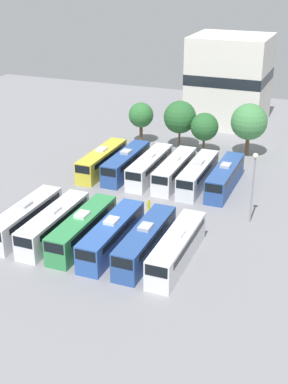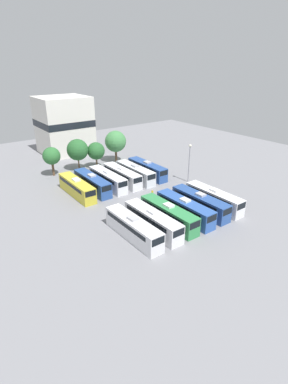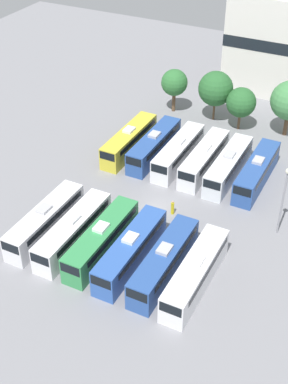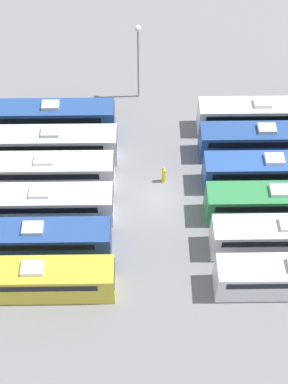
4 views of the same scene
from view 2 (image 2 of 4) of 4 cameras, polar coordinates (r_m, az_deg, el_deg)
The scene contains 20 objects.
ground_plane at distance 56.26m, azimuth -0.31°, elevation -1.60°, with size 120.39×120.39×0.00m, color gray.
bus_0 at distance 44.11m, azimuth -2.12°, elevation -6.79°, with size 2.47×11.67×3.41m.
bus_1 at distance 45.92m, azimuth 1.62°, elevation -5.46°, with size 2.47×11.67×3.41m.
bus_2 at distance 47.93m, azimuth 4.66°, elevation -4.20°, with size 2.47×11.67×3.41m.
bus_3 at distance 49.95m, azimuth 7.72°, elevation -3.13°, with size 2.47×11.67×3.41m.
bus_4 at distance 52.39m, azimuth 10.59°, elevation -2.00°, with size 2.47×11.67×3.41m.
bus_5 at distance 54.66m, azimuth 13.10°, elevation -1.11°, with size 2.47×11.67×3.41m.
bus_6 at distance 59.23m, azimuth -12.69°, elevation 0.91°, with size 2.47×11.67×3.41m.
bus_7 at distance 60.90m, azimuth -9.86°, elevation 1.79°, with size 2.47×11.67×3.41m.
bus_8 at distance 62.34m, azimuth -6.96°, elevation 2.50°, with size 2.47×11.67×3.41m.
bus_9 at distance 64.05m, azimuth -4.23°, elevation 3.20°, with size 2.47×11.67×3.41m.
bus_10 at distance 65.58m, azimuth -1.71°, elevation 3.75°, with size 2.47×11.67×3.41m.
bus_11 at distance 67.77m, azimuth 0.59°, elevation 4.43°, with size 2.47×11.67×3.41m.
worker_person at distance 56.78m, azimuth 1.58°, elevation -0.43°, with size 0.36×0.36×1.80m.
light_pole at distance 63.87m, azimuth 8.66°, elevation 6.62°, with size 0.60×0.60×8.29m.
tree_0 at distance 70.25m, azimuth -17.21°, elevation 6.55°, with size 3.93×3.93×6.60m.
tree_1 at distance 72.55m, azimuth -12.55°, elevation 7.85°, with size 5.03×5.03×7.43m.
tree_2 at distance 73.58m, azimuth -9.13°, elevation 7.72°, with size 4.21×4.21×6.27m.
tree_3 at distance 77.43m, azimuth -5.44°, elevation 9.55°, with size 5.39×5.39×7.98m.
depot_building at distance 87.72m, azimuth -14.97°, elevation 12.23°, with size 13.14×12.33×15.35m.
Camera 2 is at (-30.09, -41.01, 24.05)m, focal length 28.00 mm.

